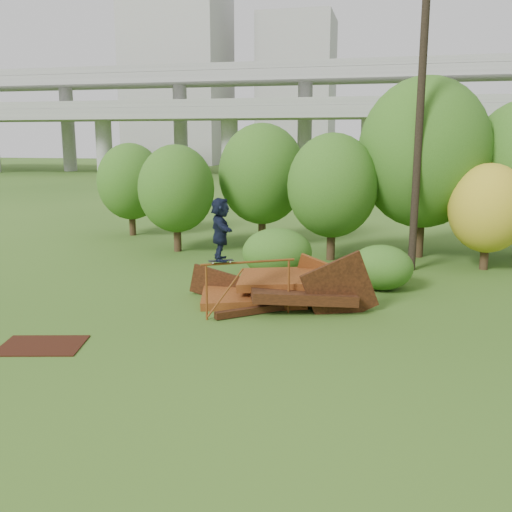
% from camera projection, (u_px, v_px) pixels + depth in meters
% --- Properties ---
extents(ground, '(240.00, 240.00, 0.00)m').
position_uv_depth(ground, '(269.00, 336.00, 14.15)').
color(ground, '#2D5116').
rests_on(ground, ground).
extents(scrap_pile, '(5.87, 3.32, 2.25)m').
position_uv_depth(scrap_pile, '(281.00, 291.00, 16.79)').
color(scrap_pile, '#4C240D').
rests_on(scrap_pile, ground).
extents(grind_rail, '(2.33, 1.36, 1.56)m').
position_uv_depth(grind_rail, '(248.00, 276.00, 15.54)').
color(grind_rail, brown).
rests_on(grind_rail, ground).
extents(skateboard, '(0.67, 0.48, 0.07)m').
position_uv_depth(skateboard, '(221.00, 261.00, 15.24)').
color(skateboard, black).
rests_on(skateboard, grind_rail).
extents(skater, '(1.03, 1.63, 1.68)m').
position_uv_depth(skater, '(220.00, 229.00, 15.07)').
color(skater, black).
rests_on(skater, skateboard).
extents(flat_plate, '(2.18, 1.78, 0.03)m').
position_uv_depth(flat_plate, '(42.00, 346.00, 13.48)').
color(flat_plate, black).
rests_on(flat_plate, ground).
extents(tree_0, '(3.26, 3.26, 4.60)m').
position_uv_depth(tree_0, '(176.00, 189.00, 24.34)').
color(tree_0, black).
rests_on(tree_0, ground).
extents(tree_1, '(3.97, 3.97, 5.53)m').
position_uv_depth(tree_1, '(262.00, 174.00, 25.92)').
color(tree_1, black).
rests_on(tree_1, ground).
extents(tree_2, '(3.59, 3.59, 5.07)m').
position_uv_depth(tree_2, '(332.00, 186.00, 22.54)').
color(tree_2, black).
rests_on(tree_2, ground).
extents(tree_3, '(5.24, 5.24, 7.27)m').
position_uv_depth(tree_3, '(424.00, 153.00, 22.86)').
color(tree_3, black).
rests_on(tree_3, ground).
extents(tree_4, '(2.87, 2.87, 3.96)m').
position_uv_depth(tree_4, '(488.00, 208.00, 20.96)').
color(tree_4, black).
rests_on(tree_4, ground).
extents(tree_6, '(3.31, 3.31, 4.63)m').
position_uv_depth(tree_6, '(131.00, 182.00, 28.49)').
color(tree_6, black).
rests_on(tree_6, ground).
extents(shrub_left, '(2.49, 2.30, 1.72)m').
position_uv_depth(shrub_left, '(277.00, 252.00, 20.20)').
color(shrub_left, '#295015').
rests_on(shrub_left, ground).
extents(shrub_right, '(2.06, 1.89, 1.46)m').
position_uv_depth(shrub_right, '(381.00, 267.00, 18.45)').
color(shrub_right, '#295015').
rests_on(shrub_right, ground).
extents(utility_pole, '(1.40, 0.28, 11.13)m').
position_uv_depth(utility_pole, '(420.00, 115.00, 20.19)').
color(utility_pole, black).
rests_on(utility_pole, ground).
extents(freeway_overpass, '(160.00, 15.00, 13.70)m').
position_uv_depth(freeway_overpass, '(372.00, 95.00, 72.06)').
color(freeway_overpass, gray).
rests_on(freeway_overpass, ground).
extents(building_left, '(18.00, 16.00, 35.00)m').
position_uv_depth(building_left, '(179.00, 72.00, 109.73)').
color(building_left, '#9E9E99').
rests_on(building_left, ground).
extents(building_right, '(14.00, 14.00, 28.00)m').
position_uv_depth(building_right, '(297.00, 91.00, 112.18)').
color(building_right, '#9E9E99').
rests_on(building_right, ground).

